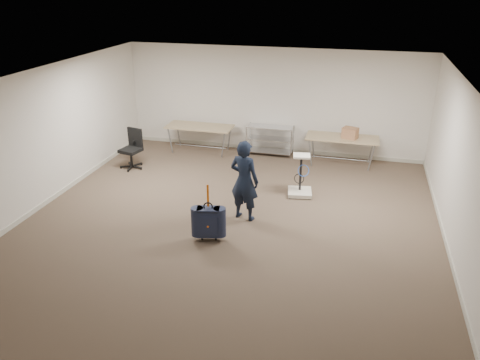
# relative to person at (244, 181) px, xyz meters

# --- Properties ---
(ground) EXTENTS (9.00, 9.00, 0.00)m
(ground) POSITION_rel_person_xyz_m (-0.22, -0.49, -0.82)
(ground) COLOR #45342A
(ground) RESTS_ON ground
(room_shell) EXTENTS (8.00, 9.00, 9.00)m
(room_shell) POSITION_rel_person_xyz_m (-0.22, 0.89, -0.77)
(room_shell) COLOR silver
(room_shell) RESTS_ON ground
(folding_table_left) EXTENTS (1.80, 0.75, 0.73)m
(folding_table_left) POSITION_rel_person_xyz_m (-2.12, 3.46, -0.14)
(folding_table_left) COLOR tan
(folding_table_left) RESTS_ON ground
(folding_table_right) EXTENTS (1.80, 0.75, 0.73)m
(folding_table_right) POSITION_rel_person_xyz_m (1.68, 3.46, -0.14)
(folding_table_right) COLOR tan
(folding_table_right) RESTS_ON ground
(wire_shelf) EXTENTS (1.22, 0.47, 0.80)m
(wire_shelf) POSITION_rel_person_xyz_m (-0.22, 3.71, -0.38)
(wire_shelf) COLOR silver
(wire_shelf) RESTS_ON ground
(person) EXTENTS (0.67, 0.52, 1.63)m
(person) POSITION_rel_person_xyz_m (0.00, 0.00, 0.00)
(person) COLOR black
(person) RESTS_ON ground
(suitcase) EXTENTS (0.45, 0.32, 1.11)m
(suitcase) POSITION_rel_person_xyz_m (-0.41, -1.00, -0.44)
(suitcase) COLOR #161A32
(suitcase) RESTS_ON ground
(office_chair) EXTENTS (0.60, 0.60, 0.99)m
(office_chair) POSITION_rel_person_xyz_m (-3.39, 1.92, -0.52)
(office_chair) COLOR black
(office_chair) RESTS_ON ground
(equipment_cart) EXTENTS (0.59, 0.59, 0.94)m
(equipment_cart) POSITION_rel_person_xyz_m (0.93, 1.36, -0.57)
(equipment_cart) COLOR beige
(equipment_cart) RESTS_ON ground
(cardboard_box) EXTENTS (0.43, 0.37, 0.27)m
(cardboard_box) POSITION_rel_person_xyz_m (1.86, 3.42, 0.05)
(cardboard_box) COLOR olive
(cardboard_box) RESTS_ON folding_table_right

